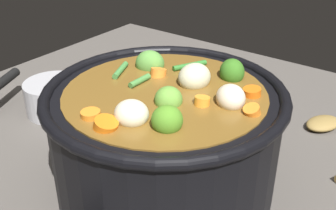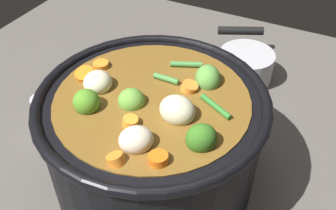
% 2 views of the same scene
% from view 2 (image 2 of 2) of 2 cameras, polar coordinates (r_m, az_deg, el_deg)
% --- Properties ---
extents(ground_plane, '(1.10, 1.10, 0.00)m').
position_cam_2_polar(ground_plane, '(0.61, -2.00, -9.85)').
color(ground_plane, '#514C47').
extents(cooking_pot, '(0.32, 0.32, 0.18)m').
position_cam_2_polar(cooking_pot, '(0.55, -2.20, -4.45)').
color(cooking_pot, black).
rests_on(cooking_pot, ground_plane).
extents(salt_shaker, '(0.04, 0.04, 0.07)m').
position_cam_2_polar(salt_shaker, '(0.69, -17.57, -1.24)').
color(salt_shaker, silver).
rests_on(salt_shaker, ground_plane).
extents(small_saucepan, '(0.15, 0.18, 0.06)m').
position_cam_2_polar(small_saucepan, '(0.79, 11.42, 5.92)').
color(small_saucepan, '#ADADB2').
rests_on(small_saucepan, ground_plane).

